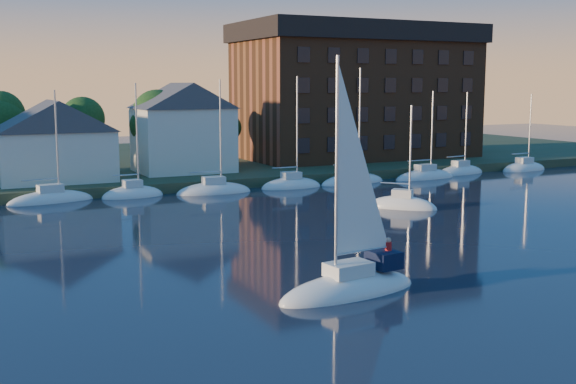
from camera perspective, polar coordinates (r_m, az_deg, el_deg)
shoreline_land at (r=95.05m, az=-15.81°, el=1.77°), size 160.00×50.00×2.00m
wooden_dock at (r=72.71m, az=-12.53°, el=-0.10°), size 120.00×3.00×1.00m
clubhouse_centre at (r=75.93m, az=-17.97°, el=3.95°), size 11.55×8.40×8.08m
clubhouse_east at (r=80.96m, az=-8.32°, el=5.15°), size 10.50×8.40×9.80m
condo_block at (r=97.17m, az=5.41°, el=7.99°), size 31.00×17.00×17.40m
tree_line at (r=83.17m, az=-13.15°, el=5.91°), size 93.40×5.40×8.90m
moored_fleet at (r=70.88m, az=-8.82°, el=-0.13°), size 95.50×2.40×12.05m
hero_sailboat at (r=37.41m, az=4.97°, el=-7.16°), size 8.57×3.64×13.14m
drifting_sailboat_right at (r=63.22m, az=9.00°, el=-1.19°), size 5.65×5.83×9.99m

